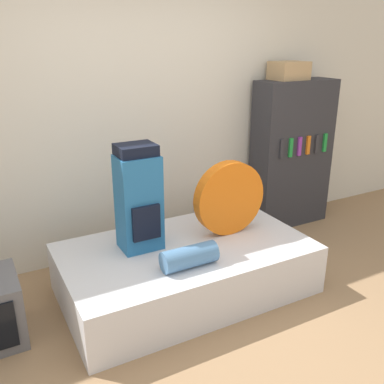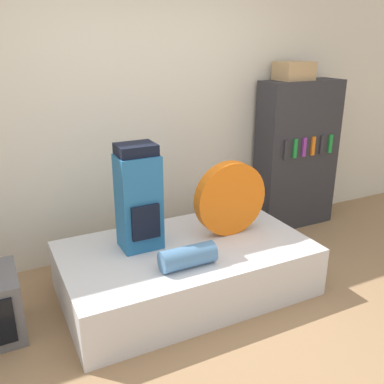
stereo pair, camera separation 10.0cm
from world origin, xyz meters
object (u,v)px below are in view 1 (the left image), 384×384
Objects in this scene: sleeping_roll at (189,257)px; cardboard_box at (289,71)px; bookshelf at (291,154)px; tent_bag at (229,198)px; backpack at (139,199)px.

sleeping_roll is 1.20× the size of cardboard_box.
sleeping_roll is at bearing -150.59° from bookshelf.
bookshelf is 4.53× the size of cardboard_box.
sleeping_roll is at bearing -148.47° from cardboard_box.
tent_bag is 0.40× the size of bookshelf.
backpack is 2.00× the size of sleeping_roll.
tent_bag is 1.51× the size of sleeping_roll.
cardboard_box reaches higher than backpack.
tent_bag is 1.63m from cardboard_box.
bookshelf is at bearing -16.72° from cardboard_box.
backpack reaches higher than tent_bag.
backpack is 1.33× the size of tent_bag.
tent_bag is at bearing -151.92° from bookshelf.
backpack is at bearing 112.92° from sleeping_roll.
backpack is 0.77m from tent_bag.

